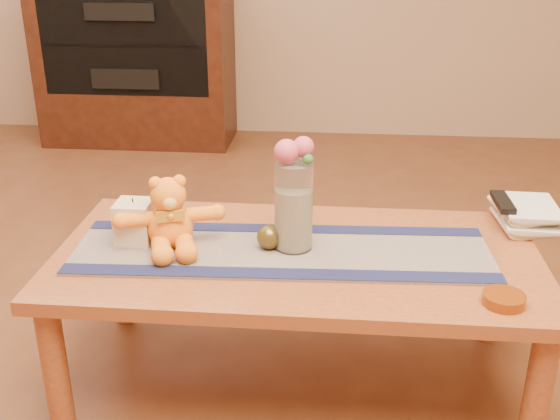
# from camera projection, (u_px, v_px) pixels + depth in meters

# --- Properties ---
(floor) EXTENTS (5.50, 5.50, 0.00)m
(floor) POSITION_uv_depth(u_px,v_px,m) (296.00, 379.00, 2.11)
(floor) COLOR #572E19
(floor) RESTS_ON ground
(coffee_table_top) EXTENTS (1.40, 0.70, 0.04)m
(coffee_table_top) POSITION_uv_depth(u_px,v_px,m) (297.00, 258.00, 1.94)
(coffee_table_top) COLOR brown
(coffee_table_top) RESTS_ON floor
(table_leg_fl) EXTENTS (0.07, 0.07, 0.41)m
(table_leg_fl) POSITION_uv_depth(u_px,v_px,m) (55.00, 370.00, 1.82)
(table_leg_fl) COLOR brown
(table_leg_fl) RESTS_ON floor
(table_leg_fr) EXTENTS (0.07, 0.07, 0.41)m
(table_leg_fr) POSITION_uv_depth(u_px,v_px,m) (537.00, 398.00, 1.71)
(table_leg_fr) COLOR brown
(table_leg_fr) RESTS_ON floor
(table_leg_bl) EXTENTS (0.07, 0.07, 0.41)m
(table_leg_bl) POSITION_uv_depth(u_px,v_px,m) (121.00, 270.00, 2.35)
(table_leg_bl) COLOR brown
(table_leg_bl) RESTS_ON floor
(table_leg_br) EXTENTS (0.07, 0.07, 0.41)m
(table_leg_br) POSITION_uv_depth(u_px,v_px,m) (492.00, 286.00, 2.24)
(table_leg_br) COLOR brown
(table_leg_br) RESTS_ON floor
(persian_runner) EXTENTS (1.21, 0.40, 0.01)m
(persian_runner) POSITION_uv_depth(u_px,v_px,m) (282.00, 251.00, 1.93)
(persian_runner) COLOR #181845
(persian_runner) RESTS_ON coffee_table_top
(runner_border_near) EXTENTS (1.20, 0.11, 0.00)m
(runner_border_near) POSITION_uv_depth(u_px,v_px,m) (279.00, 273.00, 1.80)
(runner_border_near) COLOR #151941
(runner_border_near) RESTS_ON persian_runner
(runner_border_far) EXTENTS (1.20, 0.11, 0.00)m
(runner_border_far) POSITION_uv_depth(u_px,v_px,m) (284.00, 229.00, 2.06)
(runner_border_far) COLOR #151941
(runner_border_far) RESTS_ON persian_runner
(teddy_bear) EXTENTS (0.36, 0.33, 0.20)m
(teddy_bear) POSITION_uv_depth(u_px,v_px,m) (169.00, 213.00, 1.92)
(teddy_bear) COLOR orange
(teddy_bear) RESTS_ON persian_runner
(pillar_candle) EXTENTS (0.10, 0.10, 0.12)m
(pillar_candle) POSITION_uv_depth(u_px,v_px,m) (135.00, 222.00, 1.96)
(pillar_candle) COLOR beige
(pillar_candle) RESTS_ON persian_runner
(candle_wick) EXTENTS (0.00, 0.00, 0.01)m
(candle_wick) POSITION_uv_depth(u_px,v_px,m) (133.00, 200.00, 1.94)
(candle_wick) COLOR black
(candle_wick) RESTS_ON pillar_candle
(glass_vase) EXTENTS (0.11, 0.11, 0.26)m
(glass_vase) POSITION_uv_depth(u_px,v_px,m) (294.00, 206.00, 1.90)
(glass_vase) COLOR silver
(glass_vase) RESTS_ON persian_runner
(potpourri_fill) EXTENTS (0.09, 0.09, 0.18)m
(potpourri_fill) POSITION_uv_depth(u_px,v_px,m) (294.00, 219.00, 1.91)
(potpourri_fill) COLOR beige
(potpourri_fill) RESTS_ON glass_vase
(rose_left) EXTENTS (0.07, 0.07, 0.07)m
(rose_left) POSITION_uv_depth(u_px,v_px,m) (287.00, 152.00, 1.82)
(rose_left) COLOR #C54560
(rose_left) RESTS_ON glass_vase
(rose_right) EXTENTS (0.06, 0.06, 0.06)m
(rose_right) POSITION_uv_depth(u_px,v_px,m) (303.00, 147.00, 1.83)
(rose_right) COLOR #C54560
(rose_right) RESTS_ON glass_vase
(blue_flower_back) EXTENTS (0.04, 0.04, 0.04)m
(blue_flower_back) POSITION_uv_depth(u_px,v_px,m) (299.00, 149.00, 1.86)
(blue_flower_back) COLOR #4A5BA1
(blue_flower_back) RESTS_ON glass_vase
(blue_flower_side) EXTENTS (0.04, 0.04, 0.04)m
(blue_flower_side) POSITION_uv_depth(u_px,v_px,m) (284.00, 153.00, 1.86)
(blue_flower_side) COLOR #4A5BA1
(blue_flower_side) RESTS_ON glass_vase
(leaf_sprig) EXTENTS (0.03, 0.03, 0.03)m
(leaf_sprig) POSITION_uv_depth(u_px,v_px,m) (308.00, 159.00, 1.82)
(leaf_sprig) COLOR #33662D
(leaf_sprig) RESTS_ON glass_vase
(bronze_ball) EXTENTS (0.09, 0.09, 0.07)m
(bronze_ball) POSITION_uv_depth(u_px,v_px,m) (269.00, 237.00, 1.93)
(bronze_ball) COLOR #53431B
(bronze_ball) RESTS_ON persian_runner
(book_bottom) EXTENTS (0.18, 0.23, 0.02)m
(book_bottom) POSITION_uv_depth(u_px,v_px,m) (499.00, 223.00, 2.10)
(book_bottom) COLOR beige
(book_bottom) RESTS_ON coffee_table_top
(book_lower) EXTENTS (0.18, 0.23, 0.02)m
(book_lower) POSITION_uv_depth(u_px,v_px,m) (502.00, 218.00, 2.09)
(book_lower) COLOR beige
(book_lower) RESTS_ON book_bottom
(book_upper) EXTENTS (0.19, 0.24, 0.02)m
(book_upper) POSITION_uv_depth(u_px,v_px,m) (498.00, 211.00, 2.09)
(book_upper) COLOR beige
(book_upper) RESTS_ON book_lower
(book_top) EXTENTS (0.17, 0.23, 0.02)m
(book_top) POSITION_uv_depth(u_px,v_px,m) (503.00, 206.00, 2.08)
(book_top) COLOR beige
(book_top) RESTS_ON book_upper
(tv_remote) EXTENTS (0.05, 0.16, 0.02)m
(tv_remote) POSITION_uv_depth(u_px,v_px,m) (503.00, 202.00, 2.06)
(tv_remote) COLOR black
(tv_remote) RESTS_ON book_top
(amber_dish) EXTENTS (0.14, 0.14, 0.03)m
(amber_dish) POSITION_uv_depth(u_px,v_px,m) (504.00, 299.00, 1.66)
(amber_dish) COLOR #BF5914
(amber_dish) RESTS_ON coffee_table_top
(media_cabinet) EXTENTS (1.20, 0.50, 1.10)m
(media_cabinet) POSITION_uv_depth(u_px,v_px,m) (136.00, 57.00, 4.27)
(media_cabinet) COLOR black
(media_cabinet) RESTS_ON floor
(cabinet_cavity) EXTENTS (1.02, 0.03, 0.61)m
(cabinet_cavity) POSITION_uv_depth(u_px,v_px,m) (124.00, 45.00, 4.01)
(cabinet_cavity) COLOR black
(cabinet_cavity) RESTS_ON media_cabinet
(cabinet_shelf) EXTENTS (1.02, 0.20, 0.02)m
(cabinet_shelf) POSITION_uv_depth(u_px,v_px,m) (128.00, 43.00, 4.09)
(cabinet_shelf) COLOR black
(cabinet_shelf) RESTS_ON media_cabinet
(stereo_upper) EXTENTS (0.42, 0.28, 0.10)m
(stereo_upper) POSITION_uv_depth(u_px,v_px,m) (126.00, 9.00, 4.03)
(stereo_upper) COLOR black
(stereo_upper) RESTS_ON media_cabinet
(stereo_lower) EXTENTS (0.42, 0.28, 0.12)m
(stereo_lower) POSITION_uv_depth(u_px,v_px,m) (132.00, 75.00, 4.18)
(stereo_lower) COLOR black
(stereo_lower) RESTS_ON media_cabinet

